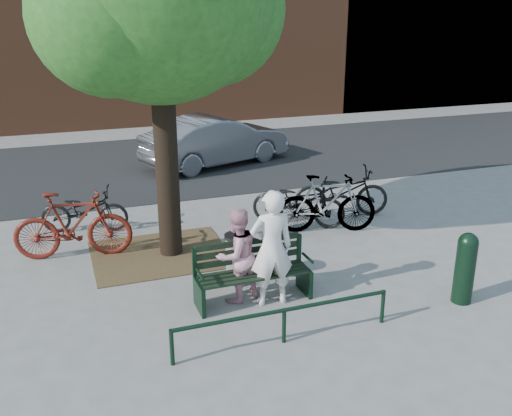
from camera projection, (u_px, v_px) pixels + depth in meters
name	position (u px, v px, depth m)	size (l,w,h in m)	color
ground	(253.00, 301.00, 8.66)	(90.00, 90.00, 0.00)	gray
dirt_pit	(161.00, 254.00, 10.29)	(2.40, 2.00, 0.02)	brown
road	(153.00, 164.00, 16.20)	(40.00, 7.00, 0.01)	black
park_bench	(252.00, 270.00, 8.58)	(1.74, 0.54, 0.97)	black
guard_railing	(284.00, 315.00, 7.47)	(3.06, 0.06, 0.51)	black
person_left	(272.00, 248.00, 8.33)	(0.65, 0.43, 1.78)	silver
person_right	(237.00, 255.00, 8.49)	(0.71, 0.55, 1.46)	#CB8B99
bollard	(465.00, 265.00, 8.46)	(0.30, 0.30, 1.11)	black
litter_bin	(237.00, 259.00, 9.11)	(0.41, 0.41, 0.84)	gray
bicycle_a	(84.00, 210.00, 11.22)	(0.59, 1.70, 0.89)	black
bicycle_b	(73.00, 225.00, 9.99)	(0.58, 2.04, 1.22)	#56150C
bicycle_c	(298.00, 202.00, 11.53)	(0.66, 1.90, 1.00)	black
bicycle_d	(327.00, 204.00, 11.16)	(0.55, 1.95, 1.17)	gray
bicycle_e	(341.00, 192.00, 12.08)	(0.70, 2.00, 1.05)	black
parked_car	(216.00, 140.00, 15.98)	(1.47, 4.22, 1.39)	slate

